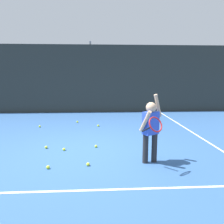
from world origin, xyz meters
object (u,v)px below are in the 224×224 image
Objects in this scene: tennis_ball_3 at (96,146)px; tennis_ball_4 at (40,126)px; tennis_ball_1 at (46,147)px; tennis_ball_8 at (64,149)px; tennis_player at (151,127)px; tennis_ball_7 at (98,126)px; tennis_ball_6 at (77,122)px; tennis_ball_5 at (48,167)px; tennis_ball_0 at (88,164)px.

tennis_ball_3 is 2.85m from tennis_ball_4.
tennis_ball_8 is at bearing -20.94° from tennis_ball_1.
tennis_ball_4 is 2.58m from tennis_ball_8.
tennis_ball_4 is at bearing 108.69° from tennis_ball_1.
tennis_player reaches higher than tennis_ball_4.
tennis_ball_1 is 1.00× the size of tennis_ball_7.
tennis_ball_3 is 1.00× the size of tennis_ball_7.
tennis_player is 2.09m from tennis_ball_8.
tennis_ball_6 is (-0.72, 2.76, 0.00)m from tennis_ball_3.
tennis_ball_4 is at bearing 179.99° from tennis_ball_7.
tennis_player is 20.46× the size of tennis_ball_1.
tennis_ball_3 is at bearing 52.73° from tennis_ball_5.
tennis_ball_6 is (0.45, 2.76, 0.00)m from tennis_ball_1.
tennis_ball_3 and tennis_ball_5 have the same top height.
tennis_player is 20.46× the size of tennis_ball_7.
tennis_ball_0 and tennis_ball_7 have the same top height.
tennis_ball_7 is at bearing 86.83° from tennis_ball_0.
tennis_player is 2.07m from tennis_ball_5.
tennis_ball_6 is 0.99m from tennis_ball_7.
tennis_ball_0 and tennis_ball_6 have the same top height.
tennis_ball_1 is 0.48m from tennis_ball_8.
tennis_ball_8 is (0.44, -0.17, 0.00)m from tennis_ball_1.
tennis_ball_0 is 1.00× the size of tennis_ball_4.
tennis_ball_5 is at bearing -92.18° from tennis_ball_6.
tennis_ball_4 is (-1.90, 2.13, 0.00)m from tennis_ball_3.
tennis_ball_5 is at bearing -105.53° from tennis_ball_7.
tennis_player is 20.46× the size of tennis_ball_6.
tennis_player reaches higher than tennis_ball_7.
tennis_ball_5 and tennis_ball_7 have the same top height.
tennis_ball_3 is (1.17, 0.01, 0.00)m from tennis_ball_1.
tennis_ball_0 is 3.63m from tennis_ball_4.
tennis_ball_6 is (1.18, 0.63, 0.00)m from tennis_ball_4.
tennis_ball_4 is 1.00× the size of tennis_ball_8.
tennis_ball_6 is (0.15, 3.90, 0.00)m from tennis_ball_5.
tennis_ball_0 is 1.00× the size of tennis_ball_5.
tennis_ball_6 is at bearing 87.82° from tennis_ball_5.
tennis_ball_4 is (-1.76, 3.18, 0.00)m from tennis_ball_0.
tennis_ball_3 and tennis_ball_8 have the same top height.
tennis_ball_5 and tennis_ball_8 have the same top height.
tennis_ball_4 is at bearing -151.78° from tennis_ball_6.
tennis_ball_0 is 1.00× the size of tennis_ball_6.
tennis_ball_1 is at bearing 126.77° from tennis_player.
tennis_ball_0 is at bearing 153.97° from tennis_player.
tennis_ball_0 and tennis_ball_8 have the same top height.
tennis_player is 1.40m from tennis_ball_0.
tennis_ball_5 is 3.39m from tennis_ball_7.
tennis_player is 20.46× the size of tennis_ball_3.
tennis_ball_3 is at bearing 13.49° from tennis_ball_8.
tennis_ball_8 is (-0.01, -2.93, 0.00)m from tennis_ball_6.
tennis_ball_1 is 1.00× the size of tennis_ball_6.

